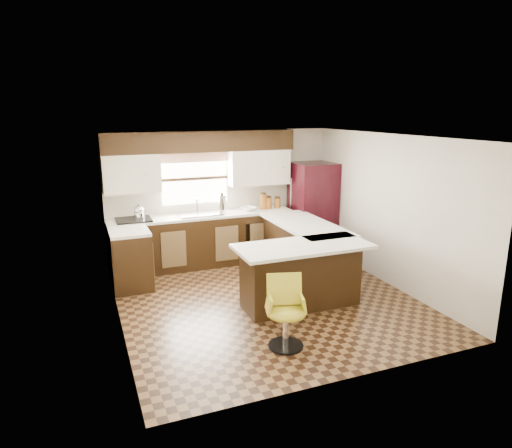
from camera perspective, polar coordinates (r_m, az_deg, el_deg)
name	(u,v)px	position (r m, az deg, el deg)	size (l,w,h in m)	color
floor	(267,300)	(6.90, 1.36, -9.48)	(4.40, 4.40, 0.00)	#49301A
ceiling	(268,137)	(6.33, 1.48, 10.85)	(4.40, 4.40, 0.00)	silver
wall_back	(221,196)	(8.53, -4.36, 3.56)	(4.40, 4.40, 0.00)	beige
wall_front	(354,272)	(4.65, 12.10, -5.85)	(4.40, 4.40, 0.00)	beige
wall_left	(114,237)	(6.03, -17.29, -1.54)	(4.40, 4.40, 0.00)	beige
wall_right	(389,210)	(7.56, 16.24, 1.64)	(4.40, 4.40, 0.00)	beige
base_cab_back	(203,241)	(8.30, -6.62, -2.12)	(3.30, 0.60, 0.90)	black
base_cab_left	(131,261)	(7.47, -15.37, -4.43)	(0.60, 0.70, 0.90)	black
counter_back	(202,216)	(8.19, -6.71, 1.06)	(3.30, 0.60, 0.04)	silver
counter_left	(129,232)	(7.33, -15.61, -0.93)	(0.60, 0.70, 0.04)	silver
soffit	(201,141)	(8.13, -6.86, 10.22)	(3.40, 0.35, 0.36)	black
upper_cab_left	(131,173)	(7.95, -15.32, 6.11)	(0.94, 0.35, 0.64)	beige
upper_cab_right	(259,167)	(8.51, 0.33, 7.12)	(1.14, 0.35, 0.64)	beige
window_pane	(195,179)	(8.32, -7.67, 5.65)	(1.20, 0.02, 0.90)	white
valance	(195,157)	(8.24, -7.69, 8.29)	(1.30, 0.06, 0.18)	#D19B93
sink	(200,214)	(8.15, -7.02, 1.26)	(0.75, 0.45, 0.03)	#B2B2B7
dishwasher	(260,240)	(8.35, 0.54, -2.07)	(0.58, 0.03, 0.78)	black
cooktop	(134,220)	(7.95, -15.06, 0.52)	(0.58, 0.50, 0.03)	black
peninsula_long	(302,253)	(7.63, 5.79, -3.58)	(0.60, 1.95, 0.90)	black
peninsula_return	(301,276)	(6.58, 5.60, -6.50)	(1.65, 0.60, 0.90)	black
counter_pen_long	(306,225)	(7.52, 6.22, -0.10)	(0.84, 1.95, 0.04)	silver
counter_pen_return	(303,246)	(6.35, 5.91, -2.80)	(1.89, 0.84, 0.04)	silver
refrigerator	(312,209)	(8.86, 7.06, 1.85)	(0.76, 0.73, 1.78)	black
bar_chair	(286,314)	(5.48, 3.81, -11.10)	(0.46, 0.46, 0.86)	gold
kettle	(139,212)	(7.93, -14.43, 1.51)	(0.18, 0.18, 0.24)	silver
percolator	(222,204)	(8.25, -4.25, 2.54)	(0.14, 0.14, 0.33)	silver
mixing_bowl	(248,209)	(8.43, -0.95, 1.93)	(0.27, 0.27, 0.07)	white
canister_large	(263,202)	(8.54, 0.90, 2.81)	(0.13, 0.13, 0.28)	brown
canister_med	(268,203)	(8.58, 1.52, 2.63)	(0.13, 0.13, 0.21)	brown
canister_small	(277,203)	(8.66, 2.69, 2.64)	(0.12, 0.12, 0.18)	brown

